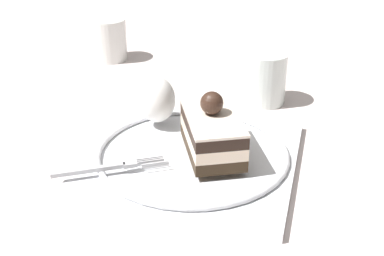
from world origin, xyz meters
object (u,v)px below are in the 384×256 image
(whipped_cream_dollop, at_px, (157,100))
(fork, at_px, (112,167))
(drink_glass_far, at_px, (109,42))
(cake_slice, at_px, (212,132))
(dessert_plate, at_px, (192,157))
(drink_glass_near, at_px, (265,80))

(whipped_cream_dollop, xyz_separation_m, fork, (0.01, -0.13, -0.03))
(drink_glass_far, bearing_deg, cake_slice, -40.53)
(dessert_plate, height_order, drink_glass_near, drink_glass_near)
(fork, distance_m, drink_glass_far, 0.43)
(cake_slice, height_order, drink_glass_far, cake_slice)
(whipped_cream_dollop, xyz_separation_m, drink_glass_far, (-0.22, 0.23, -0.02))
(fork, bearing_deg, cake_slice, 43.60)
(whipped_cream_dollop, bearing_deg, drink_glass_far, 134.21)
(whipped_cream_dollop, xyz_separation_m, drink_glass_near, (0.10, 0.16, -0.01))
(whipped_cream_dollop, distance_m, fork, 0.13)
(fork, xyz_separation_m, drink_glass_far, (-0.23, 0.36, 0.01))
(dessert_plate, height_order, whipped_cream_dollop, whipped_cream_dollop)
(drink_glass_near, bearing_deg, dessert_plate, -96.99)
(drink_glass_near, bearing_deg, fork, -107.52)
(drink_glass_far, bearing_deg, dessert_plate, -43.44)
(whipped_cream_dollop, bearing_deg, dessert_plate, -35.33)
(cake_slice, relative_size, fork, 1.19)
(fork, bearing_deg, dessert_plate, 49.85)
(whipped_cream_dollop, relative_size, drink_glass_near, 0.80)
(whipped_cream_dollop, height_order, drink_glass_far, whipped_cream_dollop)
(dessert_plate, bearing_deg, whipped_cream_dollop, 144.67)
(dessert_plate, height_order, cake_slice, cake_slice)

